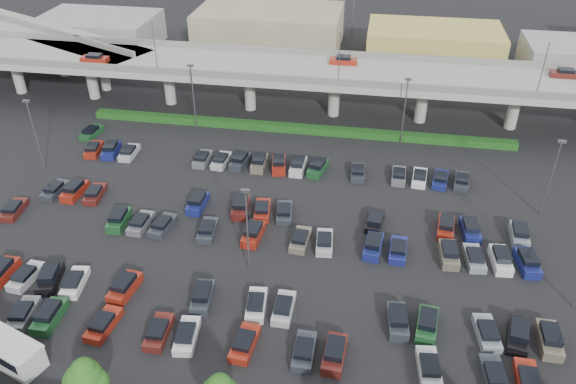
# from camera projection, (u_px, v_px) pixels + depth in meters

# --- Properties ---
(ground) EXTENTS (280.00, 280.00, 0.00)m
(ground) POSITION_uv_depth(u_px,v_px,m) (264.00, 226.00, 67.05)
(ground) COLOR black
(overpass) EXTENTS (150.00, 13.00, 15.80)m
(overpass) POSITION_uv_depth(u_px,v_px,m) (303.00, 73.00, 89.66)
(overpass) COLOR #999991
(overpass) RESTS_ON ground
(on_ramp) EXTENTS (50.93, 30.13, 8.80)m
(on_ramp) POSITION_uv_depth(u_px,v_px,m) (40.00, 35.00, 106.11)
(on_ramp) COLOR #999991
(on_ramp) RESTS_ON ground
(hedge) EXTENTS (66.00, 1.60, 1.10)m
(hedge) POSITION_uv_depth(u_px,v_px,m) (297.00, 129.00, 87.37)
(hedge) COLOR #123F14
(hedge) RESTS_ON ground
(shuttle_bus) EXTENTS (8.33, 5.18, 2.53)m
(shuttle_bus) POSITION_uv_depth(u_px,v_px,m) (4.00, 347.00, 49.67)
(shuttle_bus) COLOR silver
(shuttle_bus) RESTS_ON ground
(parked_cars) EXTENTS (62.92, 41.60, 1.67)m
(parked_cars) POSITION_uv_depth(u_px,v_px,m) (255.00, 239.00, 63.94)
(parked_cars) COLOR #B4B4B9
(parked_cars) RESTS_ON ground
(light_poles) EXTENTS (66.90, 48.38, 10.30)m
(light_poles) POSITION_uv_depth(u_px,v_px,m) (232.00, 170.00, 65.86)
(light_poles) COLOR #505055
(light_poles) RESTS_ON ground
(distant_buildings) EXTENTS (138.00, 24.00, 9.00)m
(distant_buildings) POSITION_uv_depth(u_px,v_px,m) (385.00, 38.00, 114.24)
(distant_buildings) COLOR gray
(distant_buildings) RESTS_ON ground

